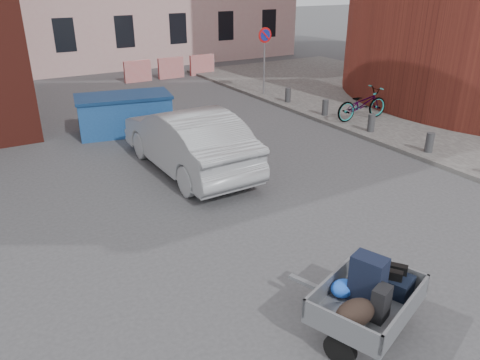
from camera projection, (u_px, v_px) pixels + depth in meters
ground at (277, 228)px, 9.33m from camera, size 120.00×120.00×0.00m
sidewalk at (437, 112)px, 17.17m from camera, size 9.00×24.00×0.12m
no_parking_sign at (265, 47)px, 18.81m from camera, size 0.60×0.09×2.65m
bollards at (371, 123)px, 14.67m from camera, size 0.22×9.02×0.55m
barriers at (171, 68)px, 22.90m from camera, size 4.70×0.18×1.00m
trailer at (367, 298)px, 6.35m from camera, size 1.88×1.98×1.20m
dumpster at (125, 114)px, 14.84m from camera, size 3.14×2.03×1.22m
silver_car at (188, 140)px, 11.89m from camera, size 1.80×4.92×1.61m
bicycle at (362, 104)px, 15.82m from camera, size 2.07×0.83×1.07m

